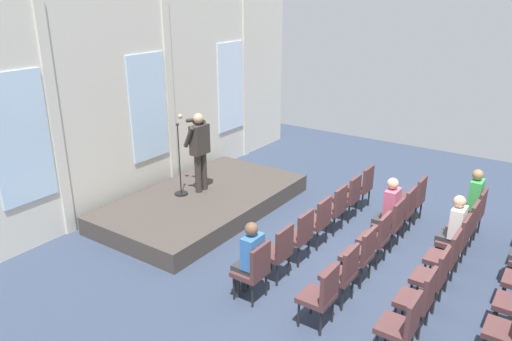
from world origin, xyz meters
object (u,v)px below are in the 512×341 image
object	(u,v)px
chair_r0_c6	(363,185)
audience_r2_c6	(472,199)
chair_r1_c2	(361,252)
chair_r1_c0	(322,293)
chair_r0_c5	(349,195)
chair_r2_c2	(434,274)
chair_r0_c4	(335,206)
audience_r2_c4	(453,227)
chair_r2_c5	(466,223)
chair_r1_c1	(343,271)
speaker	(199,147)
audience_r1_c4	(388,209)
chair_r2_c1	(420,297)
chair_r0_c0	(254,268)
chair_r1_c6	(415,197)
chair_r3_c1	(512,328)
audience_r0_c0	(250,256)
chair_r0_c3	(318,219)
chair_r1_c4	(392,221)
chair_r1_c3	(377,236)
chair_r2_c4	(457,238)
chair_r1_c5	(404,208)
chair_r2_c3	(446,255)
chair_r0_c2	(300,233)
chair_r2_c6	(475,210)
chair_r0_c1	(278,250)

from	to	relation	value
chair_r0_c6	audience_r2_c6	size ratio (longest dim) A/B	0.70
chair_r1_c2	chair_r1_c0	bearing A→B (deg)	180.00
chair_r0_c5	chair_r2_c2	xyz separation A→B (m)	(-2.02, -2.24, 0.00)
chair_r0_c4	audience_r2_c4	world-z (taller)	audience_r2_c4
chair_r2_c5	chair_r1_c1	bearing A→B (deg)	157.42
chair_r2_c2	speaker	bearing A→B (deg)	81.09
chair_r1_c0	audience_r1_c4	world-z (taller)	audience_r1_c4
chair_r1_c2	chair_r2_c1	world-z (taller)	same
chair_r0_c0	chair_r1_c6	world-z (taller)	same
speaker	audience_r2_c4	world-z (taller)	speaker
chair_r1_c1	chair_r1_c0	bearing A→B (deg)	180.00
speaker	chair_r1_c6	world-z (taller)	speaker
chair_r3_c1	chair_r1_c0	bearing A→B (deg)	106.73
audience_r0_c0	chair_r3_c1	xyz separation A→B (m)	(0.67, -3.45, -0.18)
speaker	chair_r0_c4	world-z (taller)	speaker
chair_r0_c3	chair_r1_c4	world-z (taller)	same
chair_r1_c6	chair_r2_c5	bearing A→B (deg)	-121.01
chair_r1_c2	audience_r2_c6	world-z (taller)	audience_r2_c6
chair_r0_c0	chair_r0_c6	world-z (taller)	same
chair_r0_c5	audience_r2_c4	world-z (taller)	audience_r2_c4
speaker	audience_r2_c6	bearing A→B (deg)	-69.51
chair_r0_c5	chair_r0_c6	bearing A→B (deg)	0.00
chair_r1_c3	audience_r2_c6	xyz separation A→B (m)	(2.02, -1.04, 0.21)
chair_r2_c4	chair_r3_c1	size ratio (longest dim) A/B	1.00
chair_r1_c6	chair_r2_c5	xyz separation A→B (m)	(-0.67, -1.12, 0.00)
chair_r1_c5	audience_r2_c6	bearing A→B (deg)	-57.06
chair_r1_c3	audience_r1_c4	bearing A→B (deg)	6.76
chair_r0_c6	chair_r1_c1	world-z (taller)	same
chair_r0_c6	chair_r3_c1	bearing A→B (deg)	-135.06
chair_r2_c3	chair_r1_c5	bearing A→B (deg)	39.75
speaker	chair_r2_c1	distance (m)	5.41
chair_r0_c4	chair_r2_c1	world-z (taller)	same
speaker	audience_r0_c0	xyz separation A→B (m)	(-2.15, -2.81, -0.64)
chair_r0_c3	chair_r2_c3	distance (m)	2.24
chair_r0_c6	chair_r1_c6	size ratio (longest dim) A/B	1.00
chair_r0_c2	chair_r0_c4	size ratio (longest dim) A/B	1.00
chair_r1_c2	chair_r2_c5	distance (m)	2.31
chair_r2_c5	chair_r2_c6	size ratio (longest dim) A/B	1.00
chair_r0_c4	chair_r3_c1	world-z (taller)	same
chair_r0_c2	chair_r1_c3	world-z (taller)	same
chair_r1_c1	audience_r2_c6	world-z (taller)	audience_r2_c6
chair_r0_c3	audience_r2_c4	size ratio (longest dim) A/B	0.73
chair_r2_c6	audience_r2_c4	bearing A→B (deg)	176.47
speaker	chair_r1_c5	xyz separation A→B (m)	(1.22, -4.02, -0.82)
chair_r0_c4	chair_r0_c5	size ratio (longest dim) A/B	1.00
chair_r0_c2	chair_r2_c6	xyz separation A→B (m)	(2.70, -2.24, 0.00)
chair_r1_c3	chair_r0_c1	bearing A→B (deg)	140.25
chair_r0_c0	chair_r2_c4	xyz separation A→B (m)	(2.70, -2.24, 0.00)
chair_r0_c1	chair_r0_c6	world-z (taller)	same
chair_r0_c2	chair_r2_c4	size ratio (longest dim) A/B	1.00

